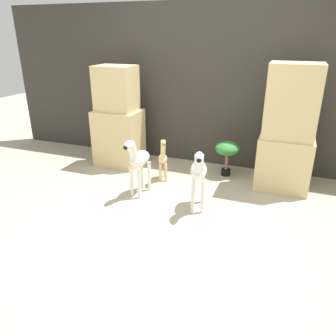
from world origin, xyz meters
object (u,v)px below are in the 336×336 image
at_px(zebra_left, 138,159).
at_px(potted_palm_front, 227,150).
at_px(zebra_right, 199,171).
at_px(giraffe_figurine, 163,158).

bearing_deg(zebra_left, potted_palm_front, 47.54).
relative_size(zebra_right, zebra_left, 1.00).
xyz_separation_m(zebra_left, giraffe_figurine, (0.12, 0.49, -0.14)).
bearing_deg(zebra_right, potted_palm_front, 83.95).
relative_size(giraffe_figurine, potted_palm_front, 1.25).
bearing_deg(potted_palm_front, giraffe_figurine, -148.95).
bearing_deg(zebra_right, giraffe_figurine, 137.51).
xyz_separation_m(giraffe_figurine, potted_palm_front, (0.74, 0.45, 0.05)).
distance_m(zebra_right, potted_palm_front, 1.04).
bearing_deg(potted_palm_front, zebra_left, -132.46).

